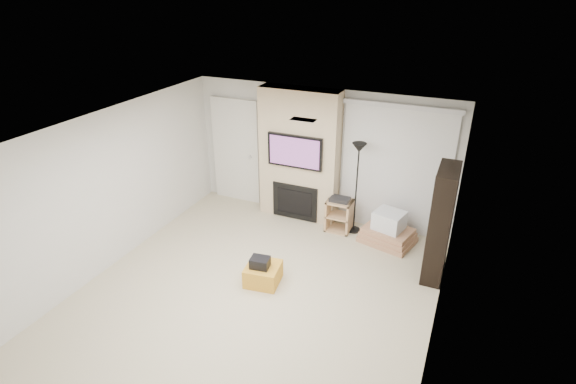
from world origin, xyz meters
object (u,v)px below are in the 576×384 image
at_px(av_stand, 339,213).
at_px(box_stack, 388,231).
at_px(floor_lamp, 358,163).
at_px(ottoman, 263,274).
at_px(bookshelf, 441,224).

bearing_deg(av_stand, box_stack, -3.71).
relative_size(floor_lamp, av_stand, 2.59).
bearing_deg(floor_lamp, ottoman, -112.21).
bearing_deg(box_stack, ottoman, -127.98).
bearing_deg(ottoman, floor_lamp, 67.79).
bearing_deg(av_stand, ottoman, -106.23).
bearing_deg(av_stand, floor_lamp, 17.12).
height_order(ottoman, bookshelf, bookshelf).
distance_m(av_stand, box_stack, 0.93).
xyz_separation_m(floor_lamp, av_stand, (-0.27, -0.08, -1.00)).
xyz_separation_m(box_stack, bookshelf, (0.86, -0.64, 0.67)).
distance_m(ottoman, floor_lamp, 2.53).
xyz_separation_m(ottoman, box_stack, (1.50, 1.92, 0.08)).
xyz_separation_m(ottoman, floor_lamp, (0.84, 2.06, 1.20)).
distance_m(ottoman, box_stack, 2.44).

